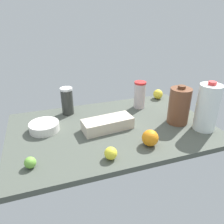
% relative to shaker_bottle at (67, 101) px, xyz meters
% --- Properties ---
extents(countertop, '(1.20, 0.76, 0.03)m').
position_rel_shaker_bottle_xyz_m(countertop, '(0.22, -0.27, -0.11)').
color(countertop, '#474E45').
rests_on(countertop, ground).
extents(shaker_bottle, '(0.08, 0.08, 0.18)m').
position_rel_shaker_bottle_xyz_m(shaker_bottle, '(0.00, 0.00, 0.00)').
color(shaker_bottle, '#2F322E').
rests_on(shaker_bottle, countertop).
extents(milk_jug, '(0.13, 0.13, 0.29)m').
position_rel_shaker_bottle_xyz_m(milk_jug, '(0.73, -0.46, 0.05)').
color(milk_jug, white).
rests_on(milk_jug, countertop).
extents(chocolate_milk_jug, '(0.13, 0.13, 0.24)m').
position_rel_shaker_bottle_xyz_m(chocolate_milk_jug, '(0.63, -0.34, 0.02)').
color(chocolate_milk_jug, brown).
rests_on(chocolate_milk_jug, countertop).
extents(egg_carton, '(0.31, 0.15, 0.07)m').
position_rel_shaker_bottle_xyz_m(egg_carton, '(0.19, -0.29, -0.06)').
color(egg_carton, beige).
rests_on(egg_carton, countertop).
extents(mixing_bowl, '(0.17, 0.17, 0.05)m').
position_rel_shaker_bottle_xyz_m(mixing_bowl, '(-0.16, -0.18, -0.07)').
color(mixing_bowl, silver).
rests_on(mixing_bowl, countertop).
extents(tumbler_cup, '(0.08, 0.08, 0.19)m').
position_rel_shaker_bottle_xyz_m(tumbler_cup, '(0.50, -0.06, 0.00)').
color(tumbler_cup, beige).
rests_on(tumbler_cup, countertop).
extents(lemon_far_back, '(0.07, 0.07, 0.07)m').
position_rel_shaker_bottle_xyz_m(lemon_far_back, '(0.71, 0.04, -0.05)').
color(lemon_far_back, yellow).
rests_on(lemon_far_back, countertop).
extents(lime_near_front, '(0.05, 0.05, 0.05)m').
position_rel_shaker_bottle_xyz_m(lime_near_front, '(-0.24, -0.50, -0.07)').
color(lime_near_front, '#6BAB3E').
rests_on(lime_near_front, countertop).
extents(lemon_by_jug, '(0.07, 0.07, 0.07)m').
position_rel_shaker_bottle_xyz_m(lemon_by_jug, '(0.74, -0.25, -0.06)').
color(lemon_by_jug, yellow).
rests_on(lemon_by_jug, countertop).
extents(lemon_beside_bowl, '(0.06, 0.06, 0.06)m').
position_rel_shaker_bottle_xyz_m(lemon_beside_bowl, '(0.12, -0.56, -0.06)').
color(lemon_beside_bowl, yellow).
rests_on(lemon_beside_bowl, countertop).
extents(orange_loose, '(0.09, 0.09, 0.09)m').
position_rel_shaker_bottle_xyz_m(orange_loose, '(0.35, -0.51, -0.05)').
color(orange_loose, orange).
rests_on(orange_loose, countertop).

